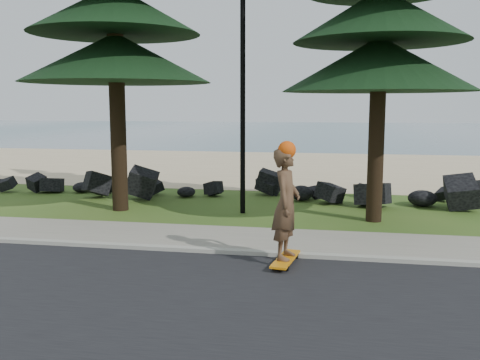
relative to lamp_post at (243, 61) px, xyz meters
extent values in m
plane|color=#33591B|center=(0.00, -3.20, -4.13)|extent=(160.00, 160.00, 0.00)
cube|color=black|center=(0.00, -7.70, -4.12)|extent=(160.00, 7.00, 0.02)
cube|color=#A3A193|center=(0.00, -4.10, -4.08)|extent=(160.00, 0.20, 0.10)
cube|color=gray|center=(0.00, -3.00, -4.09)|extent=(160.00, 2.00, 0.08)
cube|color=tan|center=(0.00, 11.30, -4.13)|extent=(160.00, 15.00, 0.01)
cube|color=#3D6776|center=(0.00, 47.80, -4.13)|extent=(160.00, 58.00, 0.01)
cylinder|color=black|center=(0.00, 0.00, -0.13)|extent=(0.14, 0.14, 8.00)
cube|color=orange|center=(1.64, -4.62, -4.02)|extent=(0.47, 1.27, 0.04)
imported|color=brown|center=(1.64, -4.62, -2.97)|extent=(0.59, 0.81, 2.06)
sphere|color=#DB4A0C|center=(1.64, -4.62, -1.98)|extent=(0.33, 0.33, 0.33)
camera|label=1|loc=(2.56, -14.28, -1.16)|focal=40.00mm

